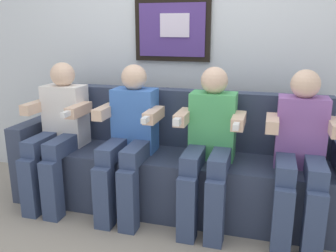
# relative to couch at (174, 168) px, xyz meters

# --- Properties ---
(ground_plane) EXTENTS (6.40, 6.40, 0.00)m
(ground_plane) POSITION_rel_couch_xyz_m (0.00, -0.33, -0.31)
(ground_plane) COLOR #9E9384
(back_wall_assembly) EXTENTS (4.93, 0.10, 2.60)m
(back_wall_assembly) POSITION_rel_couch_xyz_m (-0.00, 0.44, 0.99)
(back_wall_assembly) COLOR silver
(back_wall_assembly) RESTS_ON ground_plane
(couch) EXTENTS (2.53, 0.58, 0.90)m
(couch) POSITION_rel_couch_xyz_m (0.00, 0.00, 0.00)
(couch) COLOR #333D56
(couch) RESTS_ON ground_plane
(person_leftmost) EXTENTS (0.46, 0.56, 1.11)m
(person_leftmost) POSITION_rel_couch_xyz_m (-0.89, -0.17, 0.29)
(person_leftmost) COLOR white
(person_leftmost) RESTS_ON ground_plane
(person_left_center) EXTENTS (0.46, 0.56, 1.11)m
(person_left_center) POSITION_rel_couch_xyz_m (-0.30, -0.17, 0.29)
(person_left_center) COLOR #3F72CC
(person_left_center) RESTS_ON ground_plane
(person_right_center) EXTENTS (0.46, 0.56, 1.11)m
(person_right_center) POSITION_rel_couch_xyz_m (0.30, -0.17, 0.29)
(person_right_center) COLOR #4CB266
(person_right_center) RESTS_ON ground_plane
(person_rightmost) EXTENTS (0.46, 0.56, 1.11)m
(person_rightmost) POSITION_rel_couch_xyz_m (0.89, -0.17, 0.29)
(person_rightmost) COLOR #8C59A5
(person_rightmost) RESTS_ON ground_plane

